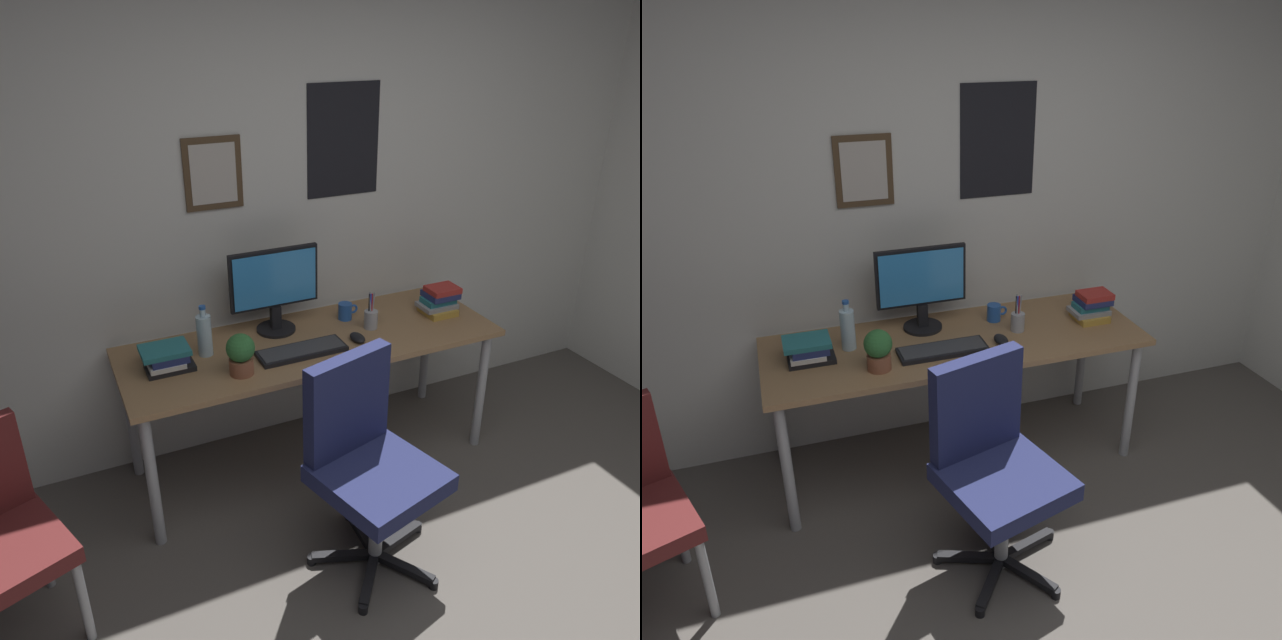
{
  "view_description": "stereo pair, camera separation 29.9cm",
  "coord_description": "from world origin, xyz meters",
  "views": [
    {
      "loc": [
        -1.23,
        -0.8,
        2.18
      ],
      "look_at": [
        -0.09,
        1.64,
        0.88
      ],
      "focal_mm": 35.39,
      "sensor_mm": 36.0,
      "label": 1
    },
    {
      "loc": [
        -0.95,
        -0.91,
        2.18
      ],
      "look_at": [
        -0.09,
        1.64,
        0.88
      ],
      "focal_mm": 35.39,
      "sensor_mm": 36.0,
      "label": 2
    }
  ],
  "objects": [
    {
      "name": "computer_mouse",
      "position": [
        0.1,
        1.63,
        0.75
      ],
      "size": [
        0.06,
        0.11,
        0.04
      ],
      "color": "black",
      "rests_on": "desk"
    },
    {
      "name": "book_stack_left",
      "position": [
        0.66,
        1.74,
        0.8
      ],
      "size": [
        0.2,
        0.17,
        0.15
      ],
      "color": "gold",
      "rests_on": "desk"
    },
    {
      "name": "book_stack_right",
      "position": [
        -0.81,
        1.75,
        0.78
      ],
      "size": [
        0.23,
        0.17,
        0.11
      ],
      "color": "black",
      "rests_on": "desk"
    },
    {
      "name": "potted_plant",
      "position": [
        -0.52,
        1.57,
        0.83
      ],
      "size": [
        0.13,
        0.13,
        0.19
      ],
      "color": "brown",
      "rests_on": "desk"
    },
    {
      "name": "monitor",
      "position": [
        -0.22,
        1.91,
        0.97
      ],
      "size": [
        0.46,
        0.2,
        0.43
      ],
      "color": "black",
      "rests_on": "desk"
    },
    {
      "name": "keyboard",
      "position": [
        -0.2,
        1.63,
        0.74
      ],
      "size": [
        0.43,
        0.15,
        0.03
      ],
      "color": "black",
      "rests_on": "desk"
    },
    {
      "name": "pen_cup",
      "position": [
        0.24,
        1.73,
        0.78
      ],
      "size": [
        0.07,
        0.07,
        0.2
      ],
      "color": "#9EA0A5",
      "rests_on": "desk"
    },
    {
      "name": "office_chair",
      "position": [
        -0.16,
        1.04,
        0.53
      ],
      "size": [
        0.58,
        0.59,
        0.95
      ],
      "color": "#1E234C",
      "rests_on": "ground_plane"
    },
    {
      "name": "wall_back",
      "position": [
        -0.0,
        2.15,
        1.3
      ],
      "size": [
        4.4,
        0.1,
        2.6
      ],
      "color": "silver",
      "rests_on": "ground_plane"
    },
    {
      "name": "water_bottle",
      "position": [
        -0.61,
        1.81,
        0.83
      ],
      "size": [
        0.07,
        0.07,
        0.25
      ],
      "color": "silver",
      "rests_on": "desk"
    },
    {
      "name": "desk",
      "position": [
        -0.09,
        1.74,
        0.66
      ],
      "size": [
        1.89,
        0.66,
        0.73
      ],
      "color": "#936D47",
      "rests_on": "ground_plane"
    },
    {
      "name": "coffee_mug_near",
      "position": [
        0.17,
        1.88,
        0.77
      ],
      "size": [
        0.11,
        0.07,
        0.09
      ],
      "color": "#2659B2",
      "rests_on": "desk"
    }
  ]
}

